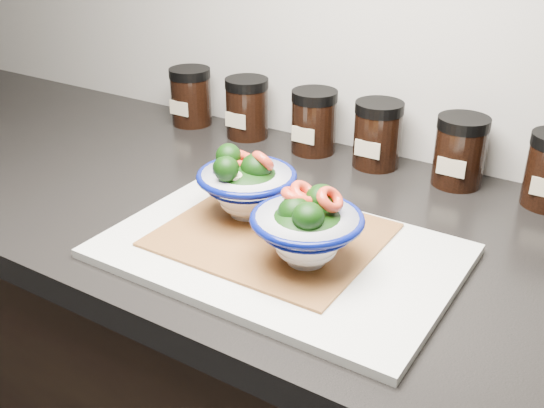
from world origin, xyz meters
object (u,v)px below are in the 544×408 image
Objects in this scene: bowl_left at (246,185)px; cutting_board at (280,251)px; spice_jar_a at (191,96)px; spice_jar_c at (314,121)px; spice_jar_e at (460,151)px; spice_jar_d at (377,134)px; spice_jar_b at (247,108)px; bowl_right at (307,229)px.

cutting_board is at bearing -29.65° from bowl_left.
spice_jar_a is at bearing 140.86° from cutting_board.
bowl_left is 1.24× the size of spice_jar_c.
spice_jar_c is at bearing 180.00° from spice_jar_e.
cutting_board is 3.98× the size of spice_jar_d.
spice_jar_b and spice_jar_d have the same top height.
cutting_board is 0.35m from spice_jar_d.
bowl_right reaches higher than spice_jar_b.
bowl_right is 0.37m from spice_jar_e.
spice_jar_c is at bearing 100.52° from bowl_left.
spice_jar_d is 0.14m from spice_jar_e.
cutting_board is at bearing -109.93° from spice_jar_e.
spice_jar_b is at bearing 124.14° from bowl_left.
spice_jar_e is at bearing 70.07° from cutting_board.
spice_jar_b is 0.41m from spice_jar_e.
bowl_right is 0.36m from spice_jar_d.
bowl_left is 1.24× the size of spice_jar_e.
bowl_right is at bearing -79.69° from spice_jar_d.
cutting_board is 3.21× the size of bowl_right.
spice_jar_a is at bearing 180.00° from spice_jar_b.
spice_jar_c is (0.14, 0.00, 0.00)m from spice_jar_b.
bowl_left reaches higher than spice_jar_c.
bowl_right is (0.13, -0.06, -0.00)m from bowl_left.
cutting_board is 3.98× the size of spice_jar_a.
bowl_left reaches higher than spice_jar_b.
bowl_left is at bearing -41.24° from spice_jar_a.
spice_jar_d is (0.27, 0.00, 0.00)m from spice_jar_b.
spice_jar_a is at bearing 180.00° from spice_jar_d.
bowl_left reaches higher than spice_jar_d.
spice_jar_b is (-0.20, 0.29, -0.00)m from bowl_left.
spice_jar_b is (-0.28, 0.34, 0.05)m from cutting_board.
cutting_board is 3.98× the size of spice_jar_b.
spice_jar_c is (-0.19, 0.36, -0.00)m from bowl_right.
spice_jar_d is at bearing 76.88° from bowl_left.
bowl_left is at bearing -125.59° from spice_jar_e.
bowl_left is at bearing 154.38° from bowl_right.
spice_jar_b and spice_jar_e have the same top height.
spice_jar_e is (0.14, 0.00, 0.00)m from spice_jar_d.
spice_jar_c is (0.28, 0.00, 0.00)m from spice_jar_a.
spice_jar_a and spice_jar_b have the same top height.
cutting_board is 0.54m from spice_jar_a.
bowl_right is (0.05, -0.02, 0.05)m from cutting_board.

